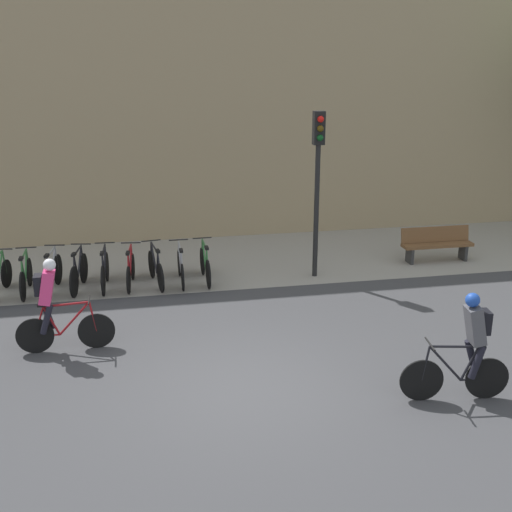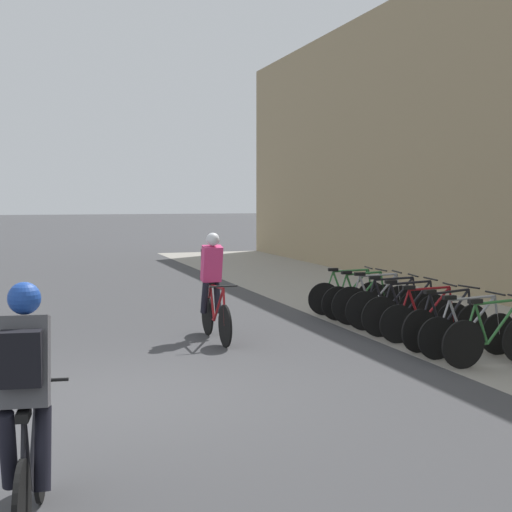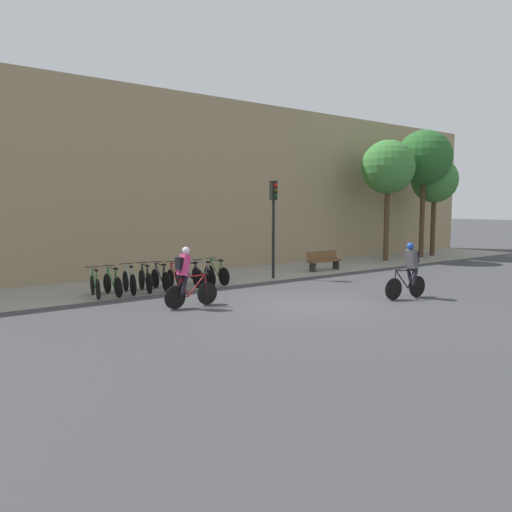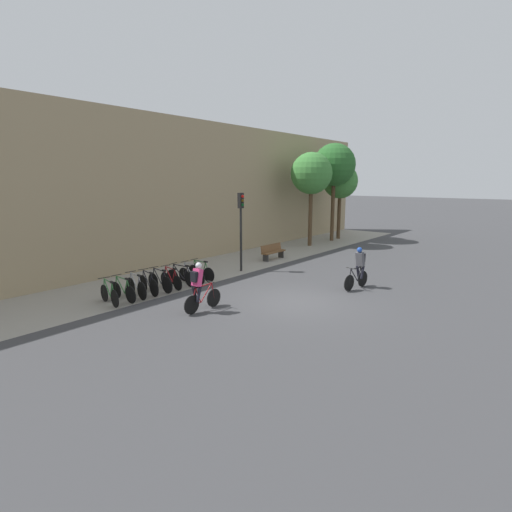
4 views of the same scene
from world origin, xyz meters
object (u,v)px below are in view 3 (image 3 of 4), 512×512
cyclist_pink (186,275)px  parked_bike_6 (190,276)px  parked_bike_2 (129,281)px  parked_bike_3 (145,280)px  parked_bike_7 (203,275)px  parked_bike_1 (113,284)px  traffic_light_pole (274,212)px  parked_bike_4 (161,279)px  parked_bike_5 (175,278)px  parked_bike_0 (95,285)px  parked_bike_8 (217,273)px  cyclist_grey (410,269)px  bench (324,260)px

cyclist_pink → parked_bike_6: 3.81m
cyclist_pink → parked_bike_2: bearing=96.7°
parked_bike_3 → parked_bike_7: size_ratio=0.98×
parked_bike_1 → traffic_light_pole: (6.74, -0.14, 2.33)m
parked_bike_2 → parked_bike_4: parked_bike_2 is taller
parked_bike_7 → parked_bike_5: bearing=179.9°
cyclist_pink → parked_bike_3: 3.27m
parked_bike_2 → parked_bike_6: 2.33m
parked_bike_2 → parked_bike_7: size_ratio=0.99×
parked_bike_2 → parked_bike_1: bearing=-179.9°
parked_bike_2 → parked_bike_5: parked_bike_2 is taller
parked_bike_2 → parked_bike_5: size_ratio=1.05×
cyclist_pink → parked_bike_0: (-1.54, 3.22, -0.55)m
parked_bike_2 → parked_bike_8: size_ratio=1.00×
parked_bike_7 → parked_bike_3: bearing=179.9°
parked_bike_3 → parked_bike_8: 2.91m
cyclist_grey → parked_bike_8: bearing=118.3°
parked_bike_2 → traffic_light_pole: (6.16, -0.15, 2.31)m
parked_bike_6 → parked_bike_1: bearing=180.0°
parked_bike_5 → bench: parked_bike_5 is taller
parked_bike_0 → parked_bike_5: size_ratio=1.02×
parked_bike_4 → parked_bike_6: size_ratio=0.99×
parked_bike_0 → parked_bike_5: parked_bike_0 is taller
cyclist_grey → parked_bike_1: (-7.42, 6.22, -0.55)m
parked_bike_6 → cyclist_grey: bearing=-54.1°
parked_bike_0 → cyclist_pink: bearing=-64.4°
parked_bike_4 → parked_bike_0: bearing=-180.0°
parked_bike_0 → parked_bike_6: size_ratio=0.96×
cyclist_grey → parked_bike_1: cyclist_grey is taller
parked_bike_1 → parked_bike_6: 2.91m
cyclist_grey → parked_bike_3: size_ratio=1.08×
parked_bike_1 → parked_bike_8: parked_bike_8 is taller
parked_bike_1 → parked_bike_7: size_ratio=0.98×
parked_bike_8 → parked_bike_7: bearing=-179.8°
parked_bike_5 → cyclist_grey: bearing=-50.7°
cyclist_pink → parked_bike_1: bearing=106.6°
parked_bike_3 → cyclist_grey: bearing=-44.8°
parked_bike_5 → parked_bike_6: (0.58, -0.00, 0.01)m
parked_bike_5 → parked_bike_8: 1.75m
parked_bike_1 → parked_bike_5: (2.33, -0.00, -0.01)m
parked_bike_0 → parked_bike_5: (2.91, -0.00, -0.01)m
parked_bike_5 → traffic_light_pole: traffic_light_pole is taller
parked_bike_3 → parked_bike_5: (1.17, -0.00, -0.02)m
cyclist_grey → parked_bike_4: size_ratio=1.05×
parked_bike_0 → parked_bike_6: (3.50, -0.00, 0.00)m
parked_bike_0 → bench: size_ratio=0.87×
cyclist_grey → parked_bike_2: size_ratio=1.06×
cyclist_grey → parked_bike_0: 10.15m
cyclist_grey → parked_bike_2: (-6.84, 6.22, -0.53)m
parked_bike_6 → parked_bike_7: size_ratio=1.01×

